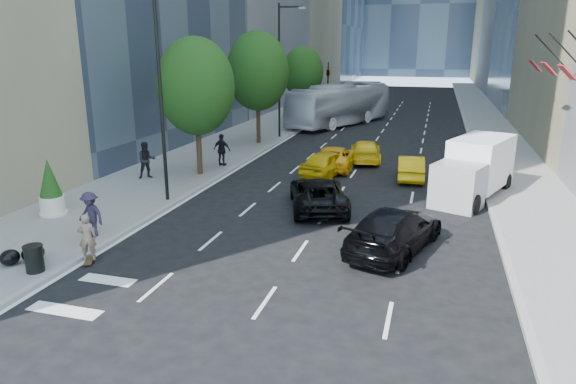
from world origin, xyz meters
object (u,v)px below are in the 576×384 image
(black_sedan_lincoln, at_px, (318,194))
(city_bus, at_px, (341,105))
(trash_can, at_px, (34,259))
(skateboarder, at_px, (87,240))
(black_sedan_mercedes, at_px, (394,230))
(box_truck, at_px, (475,168))
(planter_shrub, at_px, (50,188))

(black_sedan_lincoln, xyz_separation_m, city_bus, (-3.70, 25.55, 1.15))
(black_sedan_lincoln, xyz_separation_m, trash_can, (-7.10, -9.35, -0.14))
(skateboarder, relative_size, trash_can, 1.93)
(skateboarder, relative_size, black_sedan_mercedes, 0.30)
(skateboarder, distance_m, box_truck, 17.54)
(skateboarder, height_order, box_truck, box_truck)
(skateboarder, height_order, black_sedan_lincoln, skateboarder)
(black_sedan_mercedes, relative_size, trash_can, 6.35)
(black_sedan_lincoln, bearing_deg, city_bus, -99.99)
(planter_shrub, bearing_deg, city_bus, 77.01)
(trash_can, xyz_separation_m, planter_shrub, (-3.50, 5.01, 0.73))
(black_sedan_mercedes, bearing_deg, city_bus, -59.00)
(black_sedan_lincoln, distance_m, trash_can, 11.74)
(box_truck, distance_m, planter_shrub, 19.24)
(box_truck, relative_size, planter_shrub, 2.58)
(planter_shrub, bearing_deg, box_truck, 25.27)
(black_sedan_lincoln, relative_size, trash_can, 6.05)
(city_bus, bearing_deg, black_sedan_mercedes, -53.82)
(black_sedan_lincoln, height_order, box_truck, box_truck)
(box_truck, relative_size, trash_can, 7.44)
(skateboarder, distance_m, city_bus, 33.65)
(black_sedan_lincoln, bearing_deg, trash_can, 34.54)
(black_sedan_mercedes, distance_m, planter_shrub, 14.31)
(box_truck, bearing_deg, skateboarder, -115.52)
(black_sedan_mercedes, xyz_separation_m, planter_shrub, (-14.30, -0.34, 0.53))
(skateboarder, bearing_deg, planter_shrub, -63.63)
(black_sedan_lincoln, relative_size, city_bus, 0.38)
(trash_can, bearing_deg, black_sedan_mercedes, 26.33)
(city_bus, bearing_deg, black_sedan_lincoln, -59.64)
(skateboarder, bearing_deg, trash_can, 28.91)
(skateboarder, xyz_separation_m, planter_shrub, (-4.50, 3.66, 0.49))
(black_sedan_mercedes, xyz_separation_m, box_truck, (3.10, 7.87, 0.66))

